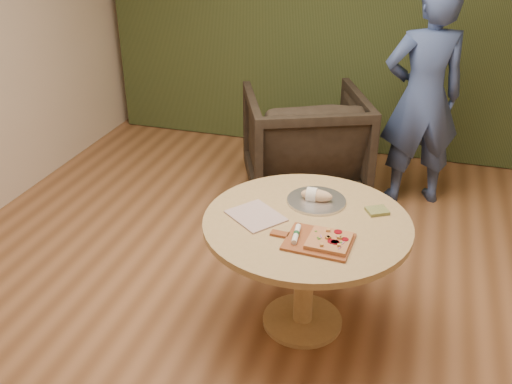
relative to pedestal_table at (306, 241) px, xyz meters
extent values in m
cube|color=#97623C|center=(-0.30, -0.06, -0.62)|extent=(5.00, 6.00, 0.02)
cube|color=beige|center=(-0.30, 2.95, 0.79)|extent=(5.00, 0.02, 2.80)
cube|color=#2B3719|center=(-0.30, 2.84, 0.79)|extent=(4.80, 0.14, 2.78)
cylinder|color=tan|center=(0.00, 0.00, -0.59)|extent=(0.50, 0.50, 0.03)
cylinder|color=tan|center=(0.00, 0.00, -0.25)|extent=(0.12, 0.12, 0.68)
cylinder|color=tan|center=(0.00, 0.00, 0.12)|extent=(1.20, 1.20, 0.04)
cube|color=brown|center=(0.11, -0.22, 0.15)|extent=(0.37, 0.30, 0.01)
cube|color=brown|center=(-0.11, -0.20, 0.15)|extent=(0.10, 0.06, 0.01)
cube|color=#BC7D49|center=(0.17, -0.22, 0.17)|extent=(0.23, 0.23, 0.02)
cylinder|color=maroon|center=(0.20, -0.24, 0.18)|extent=(0.05, 0.05, 0.00)
cylinder|color=maroon|center=(0.20, -0.14, 0.18)|extent=(0.04, 0.04, 0.00)
cylinder|color=maroon|center=(0.20, -0.24, 0.18)|extent=(0.04, 0.04, 0.00)
cylinder|color=maroon|center=(0.18, -0.24, 0.18)|extent=(0.04, 0.04, 0.00)
cylinder|color=maroon|center=(0.25, -0.20, 0.18)|extent=(0.04, 0.04, 0.00)
cube|color=tan|center=(0.16, -0.22, 0.18)|extent=(0.03, 0.03, 0.01)
cube|color=tan|center=(0.23, -0.20, 0.18)|extent=(0.02, 0.02, 0.01)
cube|color=tan|center=(0.14, -0.30, 0.18)|extent=(0.02, 0.02, 0.01)
cube|color=tan|center=(0.16, -0.22, 0.18)|extent=(0.03, 0.03, 0.01)
cube|color=tan|center=(0.23, -0.28, 0.18)|extent=(0.02, 0.02, 0.01)
cube|color=tan|center=(0.15, -0.14, 0.18)|extent=(0.02, 0.02, 0.01)
cube|color=tan|center=(0.22, -0.20, 0.18)|extent=(0.02, 0.02, 0.01)
cube|color=#256E16|center=(0.11, -0.24, 0.18)|extent=(0.01, 0.01, 0.00)
cube|color=#256E16|center=(0.24, -0.21, 0.18)|extent=(0.01, 0.01, 0.00)
cube|color=#256E16|center=(0.23, -0.24, 0.18)|extent=(0.01, 0.01, 0.00)
cube|color=#256E16|center=(0.22, -0.26, 0.18)|extent=(0.01, 0.01, 0.00)
cube|color=#256E16|center=(0.08, -0.17, 0.18)|extent=(0.01, 0.01, 0.00)
cube|color=#256E16|center=(0.11, -0.23, 0.18)|extent=(0.01, 0.01, 0.00)
cube|color=#256E16|center=(0.12, -0.23, 0.18)|extent=(0.01, 0.01, 0.00)
cube|color=#A25D89|center=(0.21, -0.18, 0.18)|extent=(0.03, 0.02, 0.00)
cube|color=#A25D89|center=(0.24, -0.24, 0.18)|extent=(0.02, 0.03, 0.00)
cube|color=#A25D89|center=(0.23, -0.29, 0.18)|extent=(0.01, 0.03, 0.00)
cube|color=#A25D89|center=(0.12, -0.21, 0.18)|extent=(0.02, 0.03, 0.00)
cube|color=#A25D89|center=(0.15, -0.21, 0.18)|extent=(0.01, 0.03, 0.00)
cylinder|color=white|center=(-0.01, -0.21, 0.17)|extent=(0.04, 0.17, 0.03)
cylinder|color=#194C26|center=(-0.01, -0.21, 0.17)|extent=(0.04, 0.03, 0.03)
cube|color=silver|center=(-0.02, -0.12, 0.17)|extent=(0.02, 0.04, 0.00)
cube|color=silver|center=(-0.29, -0.05, 0.15)|extent=(0.39, 0.38, 0.01)
cylinder|color=silver|center=(0.01, 0.23, 0.14)|extent=(0.35, 0.35, 0.01)
cylinder|color=silver|center=(0.01, 0.23, 0.15)|extent=(0.36, 0.36, 0.02)
ellipsoid|color=#DAB485|center=(0.01, 0.23, 0.18)|extent=(0.19, 0.08, 0.07)
cylinder|color=white|center=(-0.02, 0.23, 0.18)|extent=(0.06, 0.09, 0.09)
cube|color=brown|center=(0.37, 0.21, 0.15)|extent=(0.15, 0.15, 0.02)
imported|color=black|center=(-0.40, 1.76, -0.10)|extent=(1.28, 1.24, 1.02)
imported|color=#384D83|center=(0.54, 1.88, 0.32)|extent=(0.79, 0.66, 1.85)
camera|label=1|loc=(0.54, -2.76, 1.81)|focal=40.00mm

